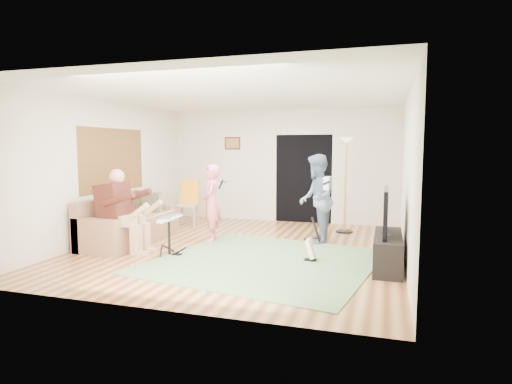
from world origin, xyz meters
TOP-DOWN VIEW (x-y plane):
  - floor at (0.00, 0.00)m, footprint 6.00×6.00m
  - walls at (0.00, 0.00)m, footprint 5.50×6.00m
  - ceiling at (0.00, 0.00)m, footprint 6.00×6.00m
  - window_blinds at (-2.74, 0.20)m, footprint 0.00×2.05m
  - doorway at (0.55, 2.99)m, footprint 2.10×0.00m
  - picture_frame at (-1.25, 2.99)m, footprint 0.42×0.03m
  - area_rug at (0.65, -0.70)m, footprint 3.77×3.74m
  - sofa at (-2.30, -0.14)m, footprint 0.88×2.13m
  - drummer at (-1.86, -0.79)m, footprint 0.93×0.52m
  - drum_kit at (-1.00, -0.79)m, footprint 0.37×0.66m
  - singer at (-0.75, 0.44)m, footprint 0.51×0.62m
  - microphone at (-0.55, 0.44)m, footprint 0.06×0.06m
  - guitarist at (1.20, 0.88)m, footprint 0.76×0.91m
  - guitar_held at (1.40, 0.88)m, footprint 0.14×0.60m
  - guitar_spare at (1.34, -0.47)m, footprint 0.26×0.23m
  - torchiere_lamp at (1.62, 2.04)m, footprint 0.36×0.36m
  - dining_chair at (-1.89, 1.78)m, footprint 0.52×0.55m
  - tv_cabinet at (2.50, -0.49)m, footprint 0.40×1.40m
  - television at (2.45, -0.49)m, footprint 0.06×1.09m

SIDE VIEW (x-z plane):
  - floor at x=0.00m, z-range 0.00..0.00m
  - area_rug at x=0.65m, z-range 0.00..0.02m
  - guitar_spare at x=1.34m, z-range -0.15..0.56m
  - tv_cabinet at x=2.50m, z-range 0.00..0.50m
  - sofa at x=-2.30m, z-range -0.14..0.72m
  - drum_kit at x=-1.00m, z-range -0.04..0.63m
  - dining_chair at x=-1.89m, z-range -0.15..0.90m
  - drummer at x=-1.86m, z-range -0.16..1.27m
  - singer at x=-0.75m, z-range 0.00..1.47m
  - guitarist at x=1.20m, z-range 0.00..1.68m
  - television at x=2.45m, z-range 0.50..1.20m
  - doorway at x=0.55m, z-range 0.00..2.10m
  - microphone at x=-0.55m, z-range 0.98..1.22m
  - guitar_held at x=1.40m, z-range 1.01..1.27m
  - walls at x=0.00m, z-range 0.00..2.70m
  - torchiere_lamp at x=1.62m, z-range 0.37..2.38m
  - window_blinds at x=-2.74m, z-range 0.53..2.58m
  - picture_frame at x=-1.25m, z-range 1.74..2.06m
  - ceiling at x=0.00m, z-range 2.70..2.70m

